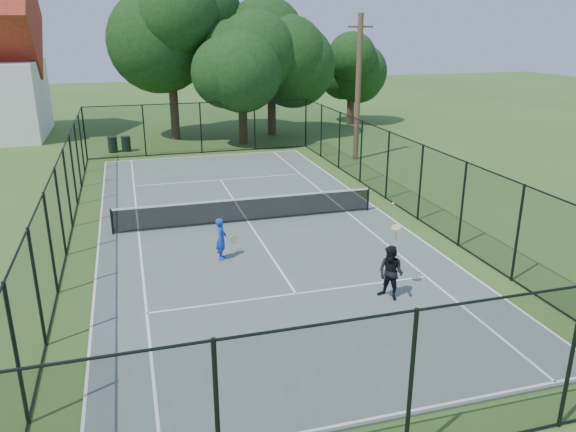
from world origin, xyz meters
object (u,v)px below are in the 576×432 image
object	(u,v)px
trash_bin_right	(126,144)
player_blue	(221,239)
player_black	(391,273)
tennis_net	(248,209)
utility_pole	(358,88)
trash_bin_left	(113,145)

from	to	relation	value
trash_bin_right	player_blue	world-z (taller)	player_blue
player_blue	player_black	size ratio (longest dim) A/B	0.53
tennis_net	trash_bin_right	size ratio (longest dim) A/B	11.08
tennis_net	utility_pole	distance (m)	12.65
trash_bin_left	utility_pole	size ratio (longest dim) A/B	0.12
utility_pole	trash_bin_left	bearing A→B (deg)	156.87
trash_bin_left	trash_bin_right	size ratio (longest dim) A/B	1.03
utility_pole	player_black	xyz separation A→B (m)	(-5.78, -16.38, -3.16)
tennis_net	player_black	world-z (taller)	player_black
player_blue	tennis_net	bearing A→B (deg)	64.61
trash_bin_left	utility_pole	bearing A→B (deg)	-23.13
tennis_net	utility_pole	xyz separation A→B (m)	(8.20, 9.00, 3.42)
utility_pole	player_blue	distance (m)	16.06
trash_bin_right	player_black	distance (m)	23.13
utility_pole	player_black	size ratio (longest dim) A/B	3.03
trash_bin_left	utility_pole	xyz separation A→B (m)	(13.30, -5.68, 3.53)
tennis_net	player_black	size ratio (longest dim) A/B	3.88
trash_bin_left	utility_pole	distance (m)	14.88
tennis_net	player_black	bearing A→B (deg)	-71.86
trash_bin_right	utility_pole	bearing A→B (deg)	-24.66
trash_bin_left	player_blue	distance (m)	18.34
player_blue	player_black	distance (m)	5.69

